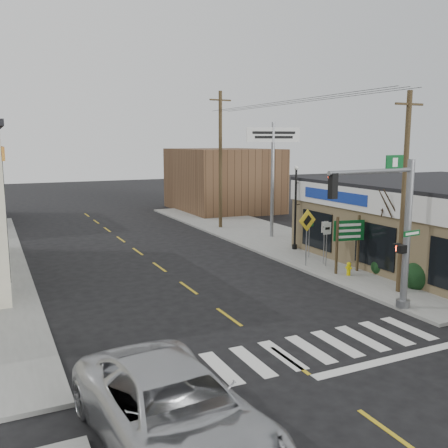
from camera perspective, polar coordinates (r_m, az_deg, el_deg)
name	(u,v)px	position (r m, az deg, el deg)	size (l,w,h in m)	color
ground	(289,360)	(15.02, 7.48, -15.20)	(140.00, 140.00, 0.00)	black
sidewalk_right	(298,246)	(30.11, 8.51, -2.54)	(6.00, 38.00, 0.13)	gray
center_line	(188,288)	(21.73, -4.10, -7.28)	(0.12, 56.00, 0.01)	gold
crosswalk	(282,355)	(15.32, 6.64, -14.64)	(11.00, 2.20, 0.01)	silver
bldg_distant_right	(223,180)	(45.91, -0.15, 5.09)	(8.00, 10.00, 5.60)	brown
suv	(174,412)	(10.76, -5.72, -20.61)	(2.83, 6.14, 1.71)	#B4B6B9
traffic_signal_pole	(394,219)	(18.81, 18.87, 0.53)	(4.46, 0.37, 5.64)	gray
guide_sign	(348,236)	(23.98, 14.04, -1.35)	(1.54, 0.13, 2.69)	#493922
fire_hydrant	(349,268)	(23.78, 14.06, -4.91)	(0.20, 0.20, 0.63)	#CFBF06
ped_crossing_sign	(307,227)	(24.89, 9.46, -0.39)	(1.10, 0.08, 2.83)	gray
lamp_post	(296,201)	(28.61, 8.28, 2.61)	(0.62, 0.49, 4.77)	black
dance_center_sign	(273,152)	(32.13, 5.61, 8.20)	(3.44, 0.22, 7.32)	gray
bare_tree	(395,196)	(23.46, 18.97, 3.06)	(2.37, 2.37, 4.73)	black
shrub_front	(417,277)	(22.73, 21.19, -5.62)	(1.23, 1.23, 0.93)	#1E3916
shrub_back	(381,266)	(24.50, 17.54, -4.60)	(0.96, 0.96, 0.72)	black
utility_pole_near	(404,191)	(21.19, 19.89, 3.51)	(1.40, 0.21, 8.07)	#4D3528
utility_pole_far	(220,159)	(35.59, -0.42, 7.48)	(1.67, 0.25, 9.59)	#3A2C1A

